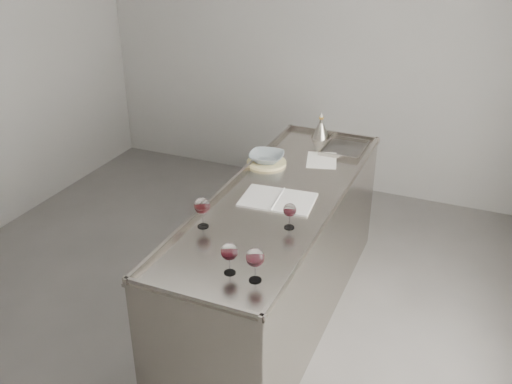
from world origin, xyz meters
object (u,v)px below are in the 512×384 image
at_px(wine_glass_left, 202,206).
at_px(wine_funnel, 321,130).
at_px(wine_glass_middle, 229,252).
at_px(wine_glass_right, 255,258).
at_px(counter, 279,256).
at_px(notebook, 278,200).
at_px(ceramic_bowl, 267,157).
at_px(wine_glass_small, 290,211).

distance_m(wine_glass_left, wine_funnel, 1.64).
relative_size(wine_glass_middle, wine_glass_right, 0.94).
xyz_separation_m(counter, notebook, (0.01, -0.07, 0.47)).
bearing_deg(ceramic_bowl, counter, -57.63).
bearing_deg(ceramic_bowl, wine_funnel, 72.20).
xyz_separation_m(counter, wine_funnel, (-0.07, 1.08, 0.54)).
bearing_deg(wine_glass_right, wine_glass_middle, 176.47).
height_order(ceramic_bowl, wine_funnel, wine_funnel).
bearing_deg(wine_glass_left, wine_glass_right, -37.06).
bearing_deg(wine_glass_right, ceramic_bowl, 109.97).
relative_size(wine_glass_left, wine_glass_middle, 1.08).
bearing_deg(ceramic_bowl, notebook, -60.70).
distance_m(counter, wine_glass_right, 1.12).
xyz_separation_m(wine_glass_left, wine_glass_small, (0.47, 0.19, -0.02)).
xyz_separation_m(notebook, wine_funnel, (-0.08, 1.15, 0.06)).
distance_m(wine_glass_right, wine_funnel, 2.02).
relative_size(ceramic_bowl, wine_funnel, 1.13).
xyz_separation_m(wine_glass_middle, ceramic_bowl, (-0.35, 1.35, -0.07)).
bearing_deg(wine_glass_left, notebook, 59.05).
xyz_separation_m(ceramic_bowl, wine_funnel, (0.21, 0.65, 0.02)).
distance_m(counter, wine_glass_middle, 1.09).
bearing_deg(ceramic_bowl, wine_glass_middle, -75.55).
bearing_deg(wine_funnel, wine_glass_right, -81.88).
distance_m(counter, notebook, 0.48).
xyz_separation_m(wine_glass_right, ceramic_bowl, (-0.49, 1.36, -0.08)).
height_order(counter, wine_glass_left, wine_glass_left).
relative_size(wine_glass_middle, ceramic_bowl, 0.69).
distance_m(counter, wine_funnel, 1.21).
bearing_deg(wine_glass_small, wine_glass_left, -158.30).
distance_m(wine_glass_small, ceramic_bowl, 0.93).
xyz_separation_m(wine_glass_middle, wine_glass_right, (0.15, -0.01, 0.01)).
bearing_deg(counter, wine_glass_right, -76.73).
bearing_deg(wine_funnel, wine_glass_middle, -85.98).
bearing_deg(notebook, wine_glass_left, -126.16).
bearing_deg(wine_funnel, counter, -86.39).
height_order(wine_glass_right, wine_glass_small, wine_glass_right).
bearing_deg(wine_glass_middle, notebook, 94.22).
relative_size(wine_glass_left, wine_glass_small, 1.20).
relative_size(wine_glass_middle, wine_funnel, 0.78).
bearing_deg(notebook, wine_glass_small, -62.71).
distance_m(wine_glass_left, wine_glass_small, 0.51).
height_order(wine_glass_left, wine_glass_small, wine_glass_left).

